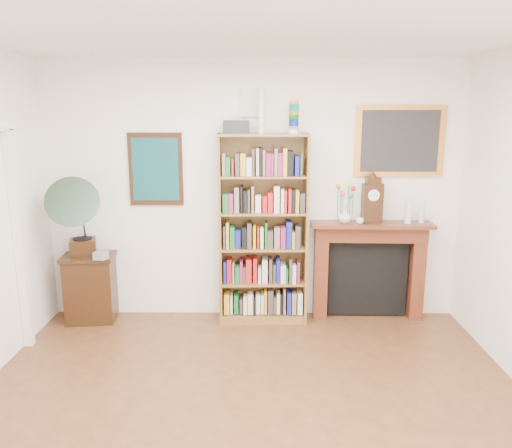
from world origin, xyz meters
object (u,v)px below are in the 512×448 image
Objects in this scene: gramophone at (75,212)px; flower_vase at (345,216)px; bookshelf at (263,219)px; mantel_clock at (372,201)px; teacup at (360,221)px; side_cabinet at (91,288)px; bottle_left at (409,212)px; fireplace at (369,262)px; cd_stack at (101,255)px; bottle_right at (422,213)px.

gramophone is 2.83m from flower_vase.
mantel_clock is at bearing 1.04° from bookshelf.
bookshelf is 4.85× the size of mantel_clock.
side_cabinet is at bearing -179.80° from teacup.
gramophone is at bearing -178.16° from teacup.
bookshelf is at bearing 176.33° from mantel_clock.
bookshelf is 2.03m from side_cabinet.
gramophone reaches higher than bottle_left.
mantel_clock reaches higher than flower_vase.
mantel_clock is 2.02× the size of bottle_left.
side_cabinet is 1.54× the size of mantel_clock.
fireplace is 0.69m from mantel_clock.
fireplace is 1.49× the size of gramophone.
gramophone is 3.12m from mantel_clock.
cd_stack is at bearing -176.04° from bookshelf.
bottle_right is at bearing -3.18° from fireplace.
bookshelf is 19.55× the size of cd_stack.
bottle_right reaches higher than fireplace.
side_cabinet is at bearing 142.10° from cd_stack.
gramophone is at bearing -135.35° from side_cabinet.
side_cabinet is at bearing 175.09° from mantel_clock.
side_cabinet is 3.06m from fireplace.
flower_vase is (-0.29, -0.02, -0.16)m from mantel_clock.
cd_stack is 2.92m from mantel_clock.
fireplace reaches higher than side_cabinet.
bookshelf reaches higher than bottle_left.
cd_stack is at bearing -29.34° from gramophone.
gramophone is 4.37× the size of bottle_right.
teacup is at bearing -174.24° from bottle_right.
flower_vase is 0.17m from teacup.
flower_vase is at bearing -179.68° from bottle_right.
flower_vase reaches higher than teacup.
side_cabinet is 3.01m from teacup.
fireplace is 2.69× the size of mantel_clock.
bookshelf is at bearing -177.26° from flower_vase.
cd_stack is at bearing -173.00° from fireplace.
cd_stack is 0.60× the size of bottle_right.
bookshelf is at bearing -173.81° from fireplace.
mantel_clock is at bearing 178.58° from bottle_right.
teacup is (-0.14, -0.08, -0.20)m from mantel_clock.
flower_vase is (2.83, 0.16, -0.07)m from gramophone.
bottle_right is (0.82, 0.00, 0.02)m from flower_vase.
bookshelf is 1.80× the size of fireplace.
bookshelf is at bearing 178.85° from teacup.
bookshelf is 28.67× the size of teacup.
bottle_left is (3.24, 0.19, 0.43)m from cd_stack.
mantel_clock is at bearing -13.44° from gramophone.
bottle_left reaches higher than fireplace.
bottle_right is (3.58, 0.08, 0.82)m from side_cabinet.
teacup is 0.41× the size of bottle_right.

